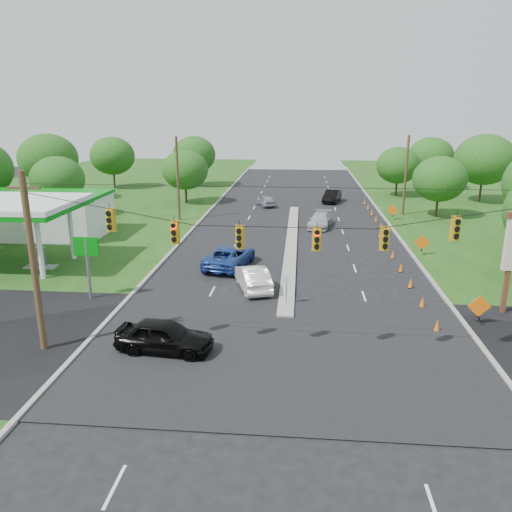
# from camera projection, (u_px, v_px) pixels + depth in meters

# --- Properties ---
(ground) EXTENTS (160.00, 160.00, 0.00)m
(ground) POSITION_uv_depth(u_px,v_px,m) (282.00, 350.00, 25.16)
(ground) COLOR black
(ground) RESTS_ON ground
(cross_street) EXTENTS (160.00, 14.00, 0.02)m
(cross_street) POSITION_uv_depth(u_px,v_px,m) (282.00, 350.00, 25.16)
(cross_street) COLOR black
(cross_street) RESTS_ON ground
(curb_left) EXTENTS (0.25, 110.00, 0.16)m
(curb_left) POSITION_uv_depth(u_px,v_px,m) (201.00, 221.00, 54.71)
(curb_left) COLOR gray
(curb_left) RESTS_ON ground
(curb_right) EXTENTS (0.25, 110.00, 0.16)m
(curb_right) POSITION_uv_depth(u_px,v_px,m) (388.00, 224.00, 52.97)
(curb_right) COLOR gray
(curb_right) RESTS_ON ground
(median) EXTENTS (1.00, 34.00, 0.18)m
(median) POSITION_uv_depth(u_px,v_px,m) (291.00, 244.00, 45.23)
(median) COLOR gray
(median) RESTS_ON ground
(median_sign) EXTENTS (0.55, 0.06, 2.05)m
(median_sign) POSITION_uv_depth(u_px,v_px,m) (286.00, 283.00, 30.49)
(median_sign) COLOR gray
(median_sign) RESTS_ON ground
(signal_span) EXTENTS (25.60, 0.32, 9.00)m
(signal_span) POSITION_uv_depth(u_px,v_px,m) (282.00, 262.00, 22.81)
(signal_span) COLOR #422D1C
(signal_span) RESTS_ON ground
(utility_pole_far_left) EXTENTS (0.28, 0.28, 9.00)m
(utility_pole_far_left) POSITION_uv_depth(u_px,v_px,m) (178.00, 179.00, 53.65)
(utility_pole_far_left) COLOR #422D1C
(utility_pole_far_left) RESTS_ON ground
(utility_pole_far_right) EXTENTS (0.28, 0.28, 9.00)m
(utility_pole_far_right) POSITION_uv_depth(u_px,v_px,m) (406.00, 176.00, 56.27)
(utility_pole_far_right) COLOR #422D1C
(utility_pole_far_right) RESTS_ON ground
(gas_station) EXTENTS (18.40, 19.70, 5.20)m
(gas_station) POSITION_uv_depth(u_px,v_px,m) (34.00, 213.00, 45.82)
(gas_station) COLOR white
(gas_station) RESTS_ON ground
(cone_0) EXTENTS (0.32, 0.32, 0.70)m
(cone_0) POSITION_uv_depth(u_px,v_px,m) (437.00, 325.00, 27.21)
(cone_0) COLOR orange
(cone_0) RESTS_ON ground
(cone_1) EXTENTS (0.32, 0.32, 0.70)m
(cone_1) POSITION_uv_depth(u_px,v_px,m) (422.00, 302.00, 30.56)
(cone_1) COLOR orange
(cone_1) RESTS_ON ground
(cone_2) EXTENTS (0.32, 0.32, 0.70)m
(cone_2) POSITION_uv_depth(u_px,v_px,m) (411.00, 283.00, 33.90)
(cone_2) COLOR orange
(cone_2) RESTS_ON ground
(cone_3) EXTENTS (0.32, 0.32, 0.70)m
(cone_3) POSITION_uv_depth(u_px,v_px,m) (401.00, 267.00, 37.25)
(cone_3) COLOR orange
(cone_3) RESTS_ON ground
(cone_4) EXTENTS (0.32, 0.32, 0.70)m
(cone_4) POSITION_uv_depth(u_px,v_px,m) (393.00, 254.00, 40.59)
(cone_4) COLOR orange
(cone_4) RESTS_ON ground
(cone_5) EXTENTS (0.32, 0.32, 0.70)m
(cone_5) POSITION_uv_depth(u_px,v_px,m) (386.00, 243.00, 43.94)
(cone_5) COLOR orange
(cone_5) RESTS_ON ground
(cone_6) EXTENTS (0.32, 0.32, 0.70)m
(cone_6) POSITION_uv_depth(u_px,v_px,m) (380.00, 234.00, 47.28)
(cone_6) COLOR orange
(cone_6) RESTS_ON ground
(cone_7) EXTENTS (0.32, 0.32, 0.70)m
(cone_7) POSITION_uv_depth(u_px,v_px,m) (381.00, 226.00, 50.58)
(cone_7) COLOR orange
(cone_7) RESTS_ON ground
(cone_8) EXTENTS (0.32, 0.32, 0.70)m
(cone_8) POSITION_uv_depth(u_px,v_px,m) (376.00, 219.00, 53.92)
(cone_8) COLOR orange
(cone_8) RESTS_ON ground
(cone_9) EXTENTS (0.32, 0.32, 0.70)m
(cone_9) POSITION_uv_depth(u_px,v_px,m) (372.00, 212.00, 57.27)
(cone_9) COLOR orange
(cone_9) RESTS_ON ground
(cone_10) EXTENTS (0.32, 0.32, 0.70)m
(cone_10) POSITION_uv_depth(u_px,v_px,m) (368.00, 207.00, 60.61)
(cone_10) COLOR orange
(cone_10) RESTS_ON ground
(cone_11) EXTENTS (0.32, 0.32, 0.70)m
(cone_11) POSITION_uv_depth(u_px,v_px,m) (365.00, 202.00, 63.96)
(cone_11) COLOR orange
(cone_11) RESTS_ON ground
(work_sign_0) EXTENTS (1.27, 0.58, 1.37)m
(work_sign_0) POSITION_uv_depth(u_px,v_px,m) (479.00, 307.00, 27.75)
(work_sign_0) COLOR black
(work_sign_0) RESTS_ON ground
(work_sign_1) EXTENTS (1.27, 0.58, 1.37)m
(work_sign_1) POSITION_uv_depth(u_px,v_px,m) (422.00, 243.00, 41.13)
(work_sign_1) COLOR black
(work_sign_1) RESTS_ON ground
(work_sign_2) EXTENTS (1.27, 0.58, 1.37)m
(work_sign_2) POSITION_uv_depth(u_px,v_px,m) (393.00, 211.00, 54.51)
(work_sign_2) COLOR black
(work_sign_2) RESTS_ON ground
(tree_2) EXTENTS (5.88, 5.88, 6.86)m
(tree_2) POSITION_uv_depth(u_px,v_px,m) (57.00, 179.00, 54.85)
(tree_2) COLOR black
(tree_2) RESTS_ON ground
(tree_3) EXTENTS (7.56, 7.56, 8.82)m
(tree_3) POSITION_uv_depth(u_px,v_px,m) (48.00, 159.00, 64.58)
(tree_3) COLOR black
(tree_3) RESTS_ON ground
(tree_4) EXTENTS (6.72, 6.72, 7.84)m
(tree_4) POSITION_uv_depth(u_px,v_px,m) (112.00, 156.00, 75.88)
(tree_4) COLOR black
(tree_4) RESTS_ON ground
(tree_5) EXTENTS (5.88, 5.88, 6.86)m
(tree_5) POSITION_uv_depth(u_px,v_px,m) (185.00, 170.00, 63.38)
(tree_5) COLOR black
(tree_5) RESTS_ON ground
(tree_6) EXTENTS (6.72, 6.72, 7.84)m
(tree_6) POSITION_uv_depth(u_px,v_px,m) (194.00, 155.00, 77.71)
(tree_6) COLOR black
(tree_6) RESTS_ON ground
(tree_9) EXTENTS (5.88, 5.88, 6.86)m
(tree_9) POSITION_uv_depth(u_px,v_px,m) (440.00, 179.00, 55.06)
(tree_9) COLOR black
(tree_9) RESTS_ON ground
(tree_10) EXTENTS (7.56, 7.56, 8.82)m
(tree_10) POSITION_uv_depth(u_px,v_px,m) (484.00, 160.00, 63.58)
(tree_10) COLOR black
(tree_10) RESTS_ON ground
(tree_11) EXTENTS (6.72, 6.72, 7.84)m
(tree_11) POSITION_uv_depth(u_px,v_px,m) (431.00, 157.00, 74.61)
(tree_11) COLOR black
(tree_11) RESTS_ON ground
(tree_12) EXTENTS (5.88, 5.88, 6.86)m
(tree_12) POSITION_uv_depth(u_px,v_px,m) (398.00, 165.00, 68.61)
(tree_12) COLOR black
(tree_12) RESTS_ON ground
(black_sedan) EXTENTS (5.05, 2.44, 1.66)m
(black_sedan) POSITION_uv_depth(u_px,v_px,m) (165.00, 336.00, 24.81)
(black_sedan) COLOR black
(black_sedan) RESTS_ON ground
(white_sedan) EXTENTS (3.11, 5.18, 1.61)m
(white_sedan) POSITION_uv_depth(u_px,v_px,m) (253.00, 278.00, 33.57)
(white_sedan) COLOR white
(white_sedan) RESTS_ON ground
(blue_pickup) EXTENTS (3.89, 6.44, 1.67)m
(blue_pickup) POSITION_uv_depth(u_px,v_px,m) (230.00, 256.00, 38.35)
(blue_pickup) COLOR navy
(blue_pickup) RESTS_ON ground
(silver_car_far) EXTENTS (2.95, 5.34, 1.46)m
(silver_car_far) POSITION_uv_depth(u_px,v_px,m) (320.00, 220.00, 51.37)
(silver_car_far) COLOR #B4B8C5
(silver_car_far) RESTS_ON ground
(silver_car_oncoming) EXTENTS (2.97, 4.33, 1.37)m
(silver_car_oncoming) POSITION_uv_depth(u_px,v_px,m) (266.00, 201.00, 62.73)
(silver_car_oncoming) COLOR gray
(silver_car_oncoming) RESTS_ON ground
(dark_car_receding) EXTENTS (2.87, 5.20, 1.62)m
(dark_car_receding) POSITION_uv_depth(u_px,v_px,m) (332.00, 196.00, 65.35)
(dark_car_receding) COLOR black
(dark_car_receding) RESTS_ON ground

